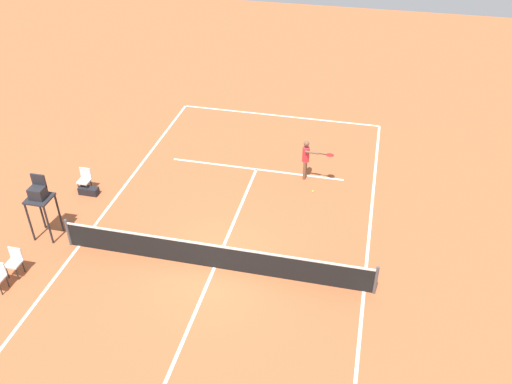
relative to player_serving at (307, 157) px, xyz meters
The scene contains 9 objects.
ground_plane 6.35m from the player_serving, 70.48° to the left, with size 60.00×60.00×0.00m, color #AD5933.
court_lines 6.35m from the player_serving, 70.48° to the left, with size 9.73×22.27×0.01m.
tennis_net 6.29m from the player_serving, 70.48° to the left, with size 10.33×0.10×1.07m.
player_serving is the anchor object (origin of this frame).
tennis_ball 1.41m from the player_serving, 114.22° to the left, with size 0.07×0.07×0.07m, color #CCE033.
umpire_chair 9.95m from the player_serving, 34.34° to the left, with size 0.80×0.80×2.41m.
courtside_chair_mid 8.70m from the player_serving, 18.77° to the left, with size 0.44×0.46×0.95m.
courtside_chair_far 11.15m from the player_serving, 42.89° to the left, with size 0.44×0.46×0.95m.
equipment_bag 8.60m from the player_serving, 20.53° to the left, with size 0.76×0.32×0.30m, color black.
Camera 1 is at (-4.27, 12.51, 12.16)m, focal length 38.28 mm.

